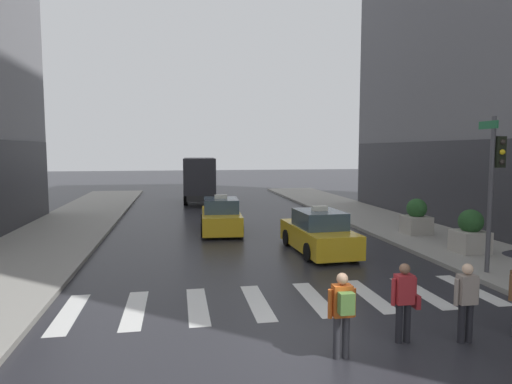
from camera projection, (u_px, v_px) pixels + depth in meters
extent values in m
plane|color=#26262B|center=(323.00, 351.00, 8.78)|extent=(160.00, 160.00, 0.00)
cube|color=silver|center=(69.00, 313.00, 10.78)|extent=(0.50, 2.80, 0.01)
cube|color=silver|center=(135.00, 309.00, 11.05)|extent=(0.50, 2.80, 0.01)
cube|color=silver|center=(198.00, 306.00, 11.32)|extent=(0.50, 2.80, 0.01)
cube|color=silver|center=(257.00, 302.00, 11.59)|extent=(0.50, 2.80, 0.01)
cube|color=silver|center=(315.00, 299.00, 11.85)|extent=(0.50, 2.80, 0.01)
cube|color=silver|center=(369.00, 295.00, 12.12)|extent=(0.50, 2.80, 0.01)
cube|color=silver|center=(421.00, 292.00, 12.39)|extent=(0.50, 2.80, 0.01)
cube|color=silver|center=(471.00, 289.00, 12.66)|extent=(0.50, 2.80, 0.01)
cylinder|color=#47474C|center=(490.00, 195.00, 13.69)|extent=(0.14, 0.14, 4.80)
cube|color=black|center=(499.00, 152.00, 13.60)|extent=(0.30, 0.26, 0.95)
sphere|color=#28231E|center=(503.00, 142.00, 13.44)|extent=(0.17, 0.17, 0.17)
sphere|color=yellow|center=(502.00, 152.00, 13.46)|extent=(0.17, 0.17, 0.17)
sphere|color=#28231E|center=(502.00, 162.00, 13.49)|extent=(0.17, 0.17, 0.17)
cube|color=#196638|center=(488.00, 125.00, 13.65)|extent=(0.04, 0.84, 0.24)
cube|color=gold|center=(318.00, 237.00, 17.30)|extent=(1.99, 4.57, 0.84)
cube|color=#384C5B|center=(319.00, 219.00, 17.13)|extent=(1.69, 2.17, 0.64)
cube|color=silver|center=(320.00, 208.00, 17.09)|extent=(0.61, 0.26, 0.18)
cylinder|color=black|center=(287.00, 238.00, 18.45)|extent=(0.25, 0.67, 0.66)
cylinder|color=black|center=(326.00, 236.00, 18.82)|extent=(0.25, 0.67, 0.66)
cylinder|color=black|center=(309.00, 252.00, 15.82)|extent=(0.25, 0.67, 0.66)
cylinder|color=black|center=(354.00, 250.00, 16.19)|extent=(0.25, 0.67, 0.66)
cube|color=#F2EAB2|center=(286.00, 227.00, 19.37)|extent=(0.20, 0.05, 0.14)
cube|color=#F2EAB2|center=(314.00, 226.00, 19.64)|extent=(0.20, 0.05, 0.14)
cube|color=gold|center=(221.00, 220.00, 21.61)|extent=(2.05, 4.59, 0.84)
cube|color=#384C5B|center=(221.00, 205.00, 21.44)|extent=(1.71, 2.19, 0.64)
cube|color=silver|center=(221.00, 197.00, 21.40)|extent=(0.61, 0.27, 0.18)
cylinder|color=black|center=(203.00, 221.00, 22.86)|extent=(0.26, 0.67, 0.66)
cylinder|color=black|center=(236.00, 220.00, 23.07)|extent=(0.26, 0.67, 0.66)
cylinder|color=black|center=(203.00, 230.00, 20.19)|extent=(0.26, 0.67, 0.66)
cylinder|color=black|center=(241.00, 229.00, 20.40)|extent=(0.26, 0.67, 0.66)
cube|color=#F2EAB2|center=(207.00, 213.00, 23.77)|extent=(0.20, 0.05, 0.14)
cube|color=#F2EAB2|center=(231.00, 212.00, 23.92)|extent=(0.20, 0.05, 0.14)
cube|color=#2D2D2D|center=(200.00, 194.00, 33.40)|extent=(2.06, 6.67, 0.40)
cube|color=silver|center=(199.00, 175.00, 36.54)|extent=(2.17, 1.88, 2.10)
cube|color=#384C5B|center=(199.00, 170.00, 37.42)|extent=(1.89, 0.12, 0.95)
cube|color=#2D2D33|center=(199.00, 175.00, 32.38)|extent=(2.39, 4.88, 2.50)
cylinder|color=black|center=(187.00, 193.00, 36.35)|extent=(0.32, 0.91, 0.90)
cylinder|color=black|center=(211.00, 193.00, 36.62)|extent=(0.32, 0.91, 0.90)
cylinder|color=black|center=(186.00, 199.00, 31.87)|extent=(0.32, 0.91, 0.90)
cylinder|color=black|center=(214.00, 199.00, 32.14)|extent=(0.32, 0.91, 0.90)
cylinder|color=brown|center=(511.00, 288.00, 9.32)|extent=(0.09, 0.09, 0.55)
cylinder|color=#333338|center=(337.00, 337.00, 8.43)|extent=(0.14, 0.14, 0.82)
cylinder|color=#333338|center=(346.00, 337.00, 8.46)|extent=(0.14, 0.14, 0.82)
cube|color=#BF5119|center=(342.00, 301.00, 8.38)|extent=(0.36, 0.24, 0.60)
sphere|color=tan|center=(342.00, 279.00, 8.34)|extent=(0.22, 0.22, 0.22)
cylinder|color=#BF5119|center=(330.00, 304.00, 8.34)|extent=(0.09, 0.09, 0.55)
cylinder|color=#BF5119|center=(353.00, 302.00, 8.42)|extent=(0.09, 0.09, 0.55)
cube|color=#4C7233|center=(346.00, 303.00, 8.16)|extent=(0.28, 0.18, 0.40)
cylinder|color=black|center=(399.00, 323.00, 9.12)|extent=(0.14, 0.14, 0.82)
cylinder|color=black|center=(407.00, 323.00, 9.15)|extent=(0.14, 0.14, 0.82)
cube|color=maroon|center=(404.00, 289.00, 9.07)|extent=(0.36, 0.24, 0.60)
sphere|color=brown|center=(405.00, 269.00, 9.03)|extent=(0.22, 0.22, 0.22)
cylinder|color=maroon|center=(393.00, 292.00, 9.03)|extent=(0.09, 0.09, 0.55)
cylinder|color=maroon|center=(414.00, 291.00, 9.11)|extent=(0.09, 0.09, 0.55)
cube|color=maroon|center=(416.00, 302.00, 9.14)|extent=(0.10, 0.20, 0.28)
cylinder|color=black|center=(461.00, 323.00, 9.11)|extent=(0.14, 0.14, 0.82)
cylinder|color=black|center=(469.00, 323.00, 9.14)|extent=(0.14, 0.14, 0.82)
cube|color=gray|center=(467.00, 289.00, 9.06)|extent=(0.36, 0.24, 0.60)
sphere|color=beige|center=(468.00, 269.00, 9.02)|extent=(0.22, 0.22, 0.22)
cylinder|color=gray|center=(456.00, 292.00, 9.03)|extent=(0.09, 0.09, 0.55)
cylinder|color=gray|center=(477.00, 291.00, 9.11)|extent=(0.09, 0.09, 0.55)
cube|color=#A8A399|center=(470.00, 241.00, 16.60)|extent=(1.10, 1.10, 0.80)
sphere|color=#234C23|center=(471.00, 221.00, 16.53)|extent=(0.90, 0.90, 0.90)
cube|color=#A8A399|center=(416.00, 225.00, 20.30)|extent=(1.10, 1.10, 0.80)
sphere|color=#285628|center=(417.00, 208.00, 20.23)|extent=(0.90, 0.90, 0.90)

